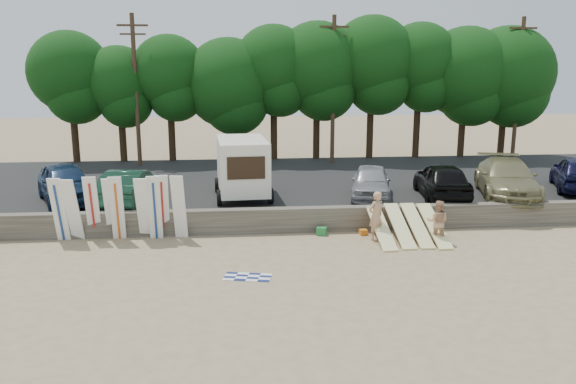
% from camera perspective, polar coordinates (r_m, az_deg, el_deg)
% --- Properties ---
extents(ground, '(120.00, 120.00, 0.00)m').
position_cam_1_polar(ground, '(20.43, 6.61, -6.25)').
color(ground, tan).
rests_on(ground, ground).
extents(seawall, '(44.00, 0.50, 1.00)m').
position_cam_1_polar(seawall, '(23.10, 5.10, -2.71)').
color(seawall, '#6B6356').
rests_on(seawall, ground).
extents(parking_lot, '(44.00, 14.50, 0.70)m').
position_cam_1_polar(parking_lot, '(30.34, 2.53, 0.69)').
color(parking_lot, '#282828').
rests_on(parking_lot, ground).
extents(treeline, '(33.68, 6.15, 9.20)m').
position_cam_1_polar(treeline, '(36.96, 3.88, 12.18)').
color(treeline, '#382616').
rests_on(treeline, parking_lot).
extents(utility_poles, '(25.80, 0.26, 9.00)m').
position_cam_1_polar(utility_poles, '(35.47, 4.61, 10.63)').
color(utility_poles, '#473321').
rests_on(utility_poles, parking_lot).
extents(box_trailer, '(2.66, 4.40, 2.71)m').
position_cam_1_polar(box_trailer, '(25.64, -4.67, 2.74)').
color(box_trailer, white).
rests_on(box_trailer, parking_lot).
extents(car_0, '(3.89, 5.37, 1.70)m').
position_cam_1_polar(car_0, '(26.80, -21.67, 0.86)').
color(car_0, '#142746').
rests_on(car_0, parking_lot).
extents(car_1, '(2.19, 4.87, 1.55)m').
position_cam_1_polar(car_1, '(25.43, -15.81, 0.52)').
color(car_1, '#133424').
rests_on(car_1, parking_lot).
extents(car_2, '(2.71, 4.60, 1.47)m').
position_cam_1_polar(car_2, '(26.01, 8.41, 1.03)').
color(car_2, '#98989D').
rests_on(car_2, parking_lot).
extents(car_3, '(2.59, 5.06, 1.65)m').
position_cam_1_polar(car_3, '(26.66, 15.36, 1.19)').
color(car_3, black).
rests_on(car_3, parking_lot).
extents(car_4, '(3.94, 6.28, 1.70)m').
position_cam_1_polar(car_4, '(27.83, 21.33, 1.29)').
color(car_4, '#857E54').
rests_on(car_4, parking_lot).
extents(surfboard_upright_0, '(0.54, 0.67, 2.55)m').
position_cam_1_polar(surfboard_upright_0, '(23.01, -22.25, -1.68)').
color(surfboard_upright_0, white).
rests_on(surfboard_upright_0, ground).
extents(surfboard_upright_1, '(0.59, 0.85, 2.51)m').
position_cam_1_polar(surfboard_upright_1, '(22.85, -21.05, -1.72)').
color(surfboard_upright_1, white).
rests_on(surfboard_upright_1, ground).
extents(surfboard_upright_2, '(0.54, 0.66, 2.55)m').
position_cam_1_polar(surfboard_upright_2, '(22.85, -19.26, -1.54)').
color(surfboard_upright_2, white).
rests_on(surfboard_upright_2, ground).
extents(surfboard_upright_3, '(0.55, 0.87, 2.50)m').
position_cam_1_polar(surfboard_upright_3, '(22.64, -17.50, -1.61)').
color(surfboard_upright_3, white).
rests_on(surfboard_upright_3, ground).
extents(surfboard_upright_4, '(0.55, 0.62, 2.56)m').
position_cam_1_polar(surfboard_upright_4, '(22.48, -16.97, -1.59)').
color(surfboard_upright_4, white).
rests_on(surfboard_upright_4, ground).
extents(surfboard_upright_5, '(0.52, 0.83, 2.50)m').
position_cam_1_polar(surfboard_upright_5, '(22.28, -14.48, -1.63)').
color(surfboard_upright_5, white).
rests_on(surfboard_upright_5, ground).
extents(surfboard_upright_6, '(0.52, 0.55, 2.57)m').
position_cam_1_polar(surfboard_upright_6, '(22.16, -13.38, -1.57)').
color(surfboard_upright_6, white).
rests_on(surfboard_upright_6, ground).
extents(surfboard_upright_7, '(0.57, 0.65, 2.56)m').
position_cam_1_polar(surfboard_upright_7, '(22.35, -12.64, -1.43)').
color(surfboard_upright_7, white).
rests_on(surfboard_upright_7, ground).
extents(surfboard_upright_8, '(0.59, 0.64, 2.56)m').
position_cam_1_polar(surfboard_upright_8, '(22.08, -11.00, -1.51)').
color(surfboard_upright_8, white).
rests_on(surfboard_upright_8, ground).
extents(surfboard_low_0, '(0.56, 2.87, 1.02)m').
position_cam_1_polar(surfboard_low_0, '(21.96, 9.45, -3.61)').
color(surfboard_low_0, '#F2E698').
rests_on(surfboard_low_0, ground).
extents(surfboard_low_1, '(0.56, 2.84, 1.11)m').
position_cam_1_polar(surfboard_low_1, '(22.27, 11.27, -3.35)').
color(surfboard_low_1, '#F2E698').
rests_on(surfboard_low_1, ground).
extents(surfboard_low_2, '(0.56, 2.84, 1.10)m').
position_cam_1_polar(surfboard_low_2, '(22.48, 12.94, -3.28)').
color(surfboard_low_2, '#F2E698').
rests_on(surfboard_low_2, ground).
extents(surfboard_low_3, '(0.56, 2.84, 1.10)m').
position_cam_1_polar(surfboard_low_3, '(22.56, 14.62, -3.31)').
color(surfboard_low_3, '#F2E698').
rests_on(surfboard_low_3, ground).
extents(beachgoer_a, '(0.83, 0.74, 1.92)m').
position_cam_1_polar(beachgoer_a, '(21.94, 8.92, -2.39)').
color(beachgoer_a, tan).
rests_on(beachgoer_a, ground).
extents(beachgoer_b, '(0.98, 0.88, 1.66)m').
position_cam_1_polar(beachgoer_b, '(22.06, 14.96, -2.94)').
color(beachgoer_b, tan).
rests_on(beachgoer_b, ground).
extents(cooler, '(0.46, 0.41, 0.32)m').
position_cam_1_polar(cooler, '(22.50, 3.44, -4.00)').
color(cooler, '#227D37').
rests_on(cooler, ground).
extents(gear_bag, '(0.34, 0.29, 0.22)m').
position_cam_1_polar(gear_bag, '(22.71, 7.66, -4.07)').
color(gear_bag, orange).
rests_on(gear_bag, ground).
extents(beach_towel, '(1.78, 1.78, 0.00)m').
position_cam_1_polar(beach_towel, '(18.17, -4.14, -8.60)').
color(beach_towel, white).
rests_on(beach_towel, ground).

